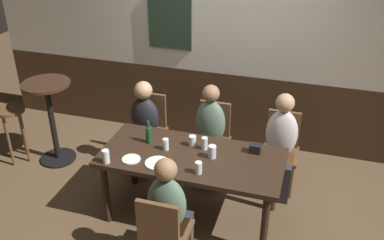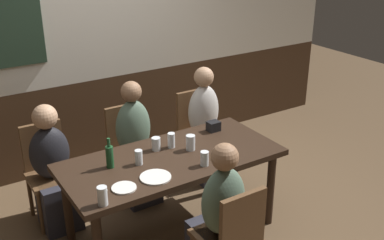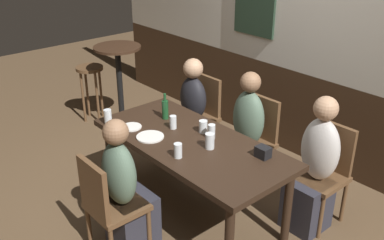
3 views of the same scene
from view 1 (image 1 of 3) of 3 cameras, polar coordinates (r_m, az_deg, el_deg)
name	(u,v)px [view 1 (image 1 of 3)]	position (r m, az deg, el deg)	size (l,w,h in m)	color
ground_plane	(192,214)	(4.71, -0.05, -12.19)	(12.00, 12.00, 0.00)	brown
wall_back	(230,46)	(5.46, 5.02, 9.53)	(6.40, 0.13, 2.60)	#3D2819
dining_table	(192,163)	(4.31, -0.06, -5.58)	(1.79, 0.82, 0.74)	black
chair_mid_far	(212,135)	(5.07, 2.68, -2.03)	(0.40, 0.40, 0.88)	brown
chair_right_far	(281,146)	(4.97, 11.51, -3.34)	(0.40, 0.40, 0.88)	brown
chair_left_far	(149,126)	(5.29, -5.60, -0.75)	(0.40, 0.40, 0.88)	brown
chair_mid_near	(163,232)	(3.80, -3.82, -14.33)	(0.40, 0.40, 0.88)	brown
person_mid_far	(209,142)	(4.94, 2.21, -2.92)	(0.34, 0.37, 1.18)	#2D2D38
person_right_far	(279,153)	(4.83, 11.29, -4.25)	(0.34, 0.37, 1.19)	#2D2D38
person_left_far	(144,134)	(5.17, -6.26, -1.78)	(0.34, 0.37, 1.12)	#2D2D38
person_mid_near	(169,220)	(3.92, -2.97, -12.92)	(0.34, 0.37, 1.15)	#2D2D38
tumbler_water	(106,157)	(4.21, -11.16, -4.79)	(0.07, 0.07, 0.14)	silver
beer_glass_tall	(166,145)	(4.34, -3.45, -3.27)	(0.06, 0.06, 0.12)	silver
pint_glass_pale	(192,141)	(4.40, 0.06, -2.81)	(0.07, 0.07, 0.11)	silver
beer_glass_half	(204,144)	(4.34, 1.64, -3.14)	(0.06, 0.06, 0.13)	silver
highball_clear	(199,168)	(4.00, 0.86, -6.34)	(0.07, 0.07, 0.12)	silver
pint_glass_stout	(212,152)	(4.21, 2.65, -4.22)	(0.08, 0.08, 0.13)	silver
beer_bottle_green	(149,134)	(4.45, -5.67, -1.86)	(0.06, 0.06, 0.25)	#194723
plate_white_large	(157,163)	(4.16, -4.55, -5.61)	(0.24, 0.24, 0.01)	white
plate_white_small	(131,159)	(4.24, -7.93, -5.09)	(0.18, 0.18, 0.01)	white
condiment_caddy	(255,148)	(4.34, 8.23, -3.68)	(0.11, 0.09, 0.09)	black
side_bar_table	(51,116)	(5.50, -17.89, 0.51)	(0.56, 0.56, 1.05)	black
bar_stool	(12,120)	(5.67, -22.41, -0.03)	(0.34, 0.34, 0.72)	brown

